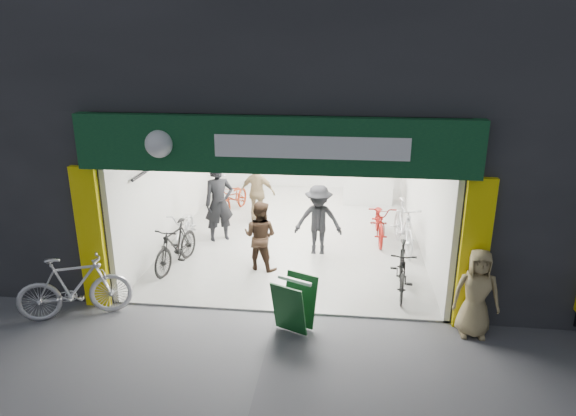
% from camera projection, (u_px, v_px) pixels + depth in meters
% --- Properties ---
extents(ground, '(60.00, 60.00, 0.00)m').
position_uv_depth(ground, '(276.00, 313.00, 9.10)').
color(ground, '#56565B').
rests_on(ground, ground).
extents(building, '(17.00, 10.27, 8.00)m').
position_uv_depth(building, '(340.00, 51.00, 12.32)').
color(building, '#232326').
rests_on(building, ground).
extents(bike_left_front, '(0.74, 1.76, 0.90)m').
position_uv_depth(bike_left_front, '(185.00, 228.00, 11.86)').
color(bike_left_front, silver).
rests_on(bike_left_front, ground).
extents(bike_left_midfront, '(0.81, 1.74, 1.01)m').
position_uv_depth(bike_left_midfront, '(176.00, 246.00, 10.71)').
color(bike_left_midfront, black).
rests_on(bike_left_midfront, ground).
extents(bike_left_midback, '(0.90, 1.76, 0.88)m').
position_uv_depth(bike_left_midback, '(234.00, 198.00, 14.09)').
color(bike_left_midback, maroon).
rests_on(bike_left_midback, ground).
extents(bike_left_back, '(0.72, 1.75, 1.02)m').
position_uv_depth(bike_left_back, '(219.00, 187.00, 14.88)').
color(bike_left_back, silver).
rests_on(bike_left_back, ground).
extents(bike_right_front, '(0.59, 1.65, 0.97)m').
position_uv_depth(bike_right_front, '(402.00, 269.00, 9.67)').
color(bike_right_front, black).
rests_on(bike_right_front, ground).
extents(bike_right_mid, '(0.66, 1.82, 0.95)m').
position_uv_depth(bike_right_mid, '(380.00, 221.00, 12.24)').
color(bike_right_mid, maroon).
rests_on(bike_right_mid, ground).
extents(bike_right_back, '(0.74, 1.95, 1.14)m').
position_uv_depth(bike_right_back, '(404.00, 226.00, 11.65)').
color(bike_right_back, silver).
rests_on(bike_right_back, ground).
extents(parked_bike, '(1.96, 1.23, 1.14)m').
position_uv_depth(parked_bike, '(75.00, 287.00, 8.81)').
color(parked_bike, silver).
rests_on(parked_bike, ground).
extents(customer_a, '(0.83, 0.74, 1.90)m').
position_uv_depth(customer_a, '(219.00, 203.00, 12.01)').
color(customer_a, black).
rests_on(customer_a, ground).
extents(customer_b, '(0.86, 0.75, 1.50)m').
position_uv_depth(customer_b, '(260.00, 236.00, 10.57)').
color(customer_b, '#382519').
rests_on(customer_b, ground).
extents(customer_c, '(1.05, 0.61, 1.62)m').
position_uv_depth(customer_c, '(318.00, 221.00, 11.27)').
color(customer_c, black).
rests_on(customer_c, ground).
extents(customer_d, '(0.99, 0.54, 1.60)m').
position_uv_depth(customer_d, '(258.00, 192.00, 13.35)').
color(customer_d, '#8F7853').
rests_on(customer_d, ground).
extents(pedestrian_near, '(0.76, 0.51, 1.50)m').
position_uv_depth(pedestrian_near, '(476.00, 293.00, 8.22)').
color(pedestrian_near, '#958256').
rests_on(pedestrian_near, ground).
extents(sandwich_board, '(0.78, 0.78, 0.90)m').
position_uv_depth(sandwich_board, '(294.00, 303.00, 8.43)').
color(sandwich_board, '#0F3C18').
rests_on(sandwich_board, ground).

